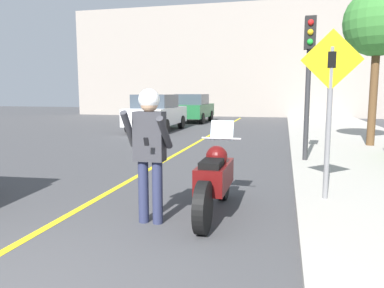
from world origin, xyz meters
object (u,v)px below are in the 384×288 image
Objects in this scene: parked_car_white at (156,112)px; motorcycle at (215,179)px; person_biker at (149,141)px; crossing_sign at (330,99)px; parked_car_green at (193,108)px; street_tree at (378,23)px; traffic_light at (309,61)px.

motorcycle is at bearing -66.83° from parked_car_white.
person_biker is (-0.77, -0.59, 0.60)m from motorcycle.
person_biker is 2.83m from crossing_sign.
crossing_sign is (2.38, 1.43, 0.54)m from person_biker.
motorcycle is at bearing -152.53° from crossing_sign.
parked_car_green is (0.42, 5.40, 0.00)m from parked_car_white.
motorcycle is at bearing -115.65° from street_tree.
motorcycle is at bearing 37.42° from person_biker.
street_tree reaches higher than traffic_light.
traffic_light is 0.71× the size of street_tree.
motorcycle is 1.14m from person_biker.
traffic_light is 0.82× the size of parked_car_green.
crossing_sign is at bearing -106.69° from street_tree.
street_tree is at bearing 64.35° from motorcycle.
person_biker is at bearing -78.13° from parked_car_green.
crossing_sign is at bearing 27.47° from motorcycle.
crossing_sign reaches higher than parked_car_green.
parked_car_white is (-4.82, 11.27, 0.34)m from motorcycle.
person_biker reaches higher than parked_car_green.
street_tree reaches higher than parked_car_white.
traffic_light reaches higher than crossing_sign.
motorcycle is 0.87× the size of crossing_sign.
crossing_sign is at bearing -58.35° from parked_car_white.
traffic_light is at bearing 92.19° from crossing_sign.
street_tree is (3.62, 7.53, 3.32)m from motorcycle.
street_tree is 1.14× the size of parked_car_green.
parked_car_white is (-6.43, 10.44, -0.81)m from crossing_sign.
crossing_sign is 12.29m from parked_car_white.
parked_car_white is 5.41m from parked_car_green.
traffic_light reaches higher than person_biker.
parked_car_green is (-4.40, 16.67, 0.34)m from motorcycle.
parked_car_white is at bearing 121.65° from crossing_sign.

